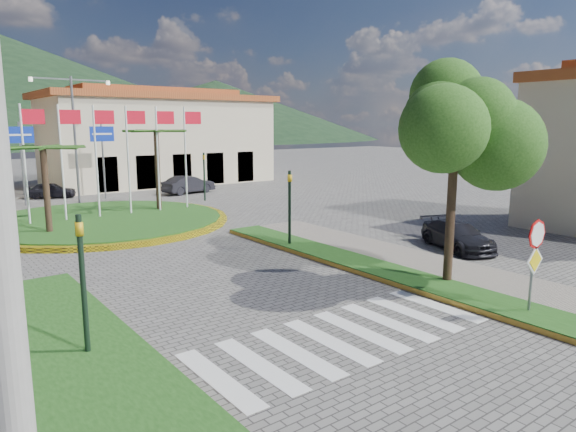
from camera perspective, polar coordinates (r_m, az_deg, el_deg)
ground at (r=10.50m, az=21.91°, el=-19.36°), size 160.00×160.00×0.00m
sidewalk_right at (r=16.25m, az=26.98°, el=-8.81°), size 4.00×28.00×0.15m
verge_right at (r=15.22m, az=24.95°, el=-9.84°), size 1.60×28.00×0.18m
median_left at (r=11.72m, az=-26.95°, el=-16.04°), size 5.00×14.00×0.18m
crosswalk at (r=12.74m, az=5.96°, el=-13.21°), size 8.00×3.00×0.01m
roundabout_island at (r=28.12m, az=-19.84°, el=-0.42°), size 12.70×12.70×6.00m
stop_sign at (r=14.82m, az=25.75°, el=-3.56°), size 0.80×0.11×2.65m
deciduous_tree at (r=16.54m, az=18.17°, el=10.11°), size 3.60×3.60×6.80m
traffic_light_left at (r=11.78m, az=-21.88°, el=-5.88°), size 0.15×0.18×3.20m
traffic_light_right at (r=20.96m, az=0.17°, el=1.64°), size 0.15×0.18×3.20m
traffic_light_far at (r=34.60m, az=-9.30°, el=4.88°), size 0.18×0.15×3.20m
direction_sign_west at (r=36.02m, az=-27.55°, el=6.61°), size 1.60×0.14×5.20m
direction_sign_east at (r=37.18m, az=-19.90°, el=7.23°), size 1.60×0.14×5.20m
street_lamp_centre at (r=35.67m, az=-22.62°, el=8.51°), size 4.80×0.16×8.00m
building_right at (r=46.19m, az=-14.19°, el=8.44°), size 19.08×9.54×8.05m
hill_far_east at (r=159.90m, az=-7.96°, el=11.49°), size 120.00×120.00×18.00m
car_dark_a at (r=39.16m, az=-24.84°, el=2.62°), size 3.45×2.44×1.09m
car_dark_b at (r=38.64m, az=-10.98°, el=3.45°), size 4.15×2.06×1.31m
car_side_right at (r=22.11m, az=18.30°, el=-2.06°), size 2.92×4.19×1.13m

